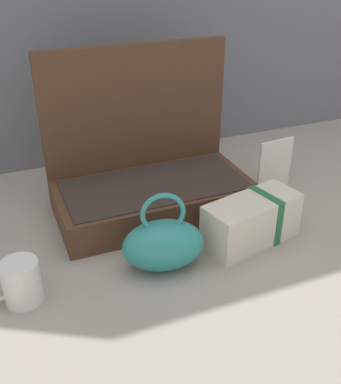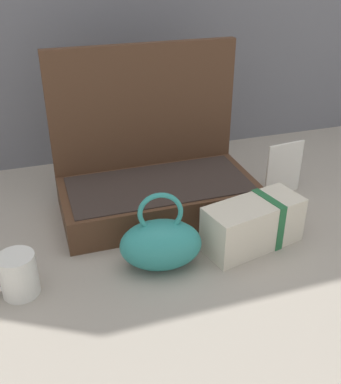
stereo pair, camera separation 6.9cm
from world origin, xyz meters
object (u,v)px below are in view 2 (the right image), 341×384
object	(u,v)px
teal_pouch_handbag	(161,244)
cream_toiletry_bag	(254,224)
info_card_left	(284,169)
open_suitcase	(154,174)
coffee_mug	(17,275)

from	to	relation	value
teal_pouch_handbag	cream_toiletry_bag	distance (m)	0.24
teal_pouch_handbag	cream_toiletry_bag	bearing A→B (deg)	3.47
teal_pouch_handbag	info_card_left	xyz separation A→B (m)	(0.44, 0.22, 0.02)
teal_pouch_handbag	info_card_left	size ratio (longest dim) A/B	1.28
open_suitcase	cream_toiletry_bag	size ratio (longest dim) A/B	1.99
open_suitcase	coffee_mug	world-z (taller)	open_suitcase
open_suitcase	cream_toiletry_bag	distance (m)	0.31
coffee_mug	info_card_left	world-z (taller)	info_card_left
open_suitcase	coffee_mug	bearing A→B (deg)	-144.89
teal_pouch_handbag	cream_toiletry_bag	xyz separation A→B (m)	(0.24, 0.01, -0.00)
open_suitcase	coffee_mug	xyz separation A→B (m)	(-0.37, -0.26, -0.05)
cream_toiletry_bag	coffee_mug	xyz separation A→B (m)	(-0.55, -0.01, -0.01)
coffee_mug	info_card_left	distance (m)	0.78
coffee_mug	info_card_left	size ratio (longest dim) A/B	0.73
coffee_mug	open_suitcase	bearing A→B (deg)	35.11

